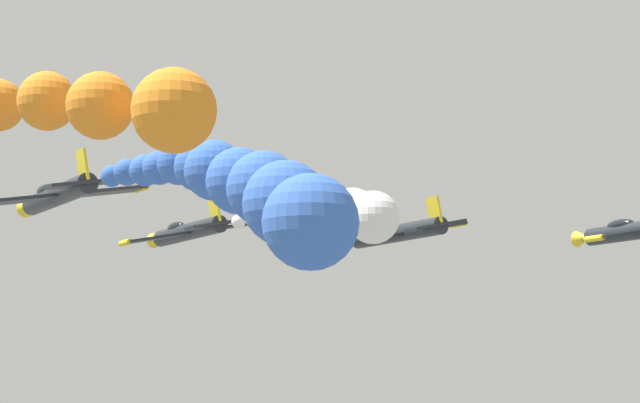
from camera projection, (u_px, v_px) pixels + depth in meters
The scene contains 6 objects.
airplane_lead at pixel (188, 232), 74.89m from camera, with size 9.44×10.35×2.98m.
smoke_trail_lead at pixel (334, 215), 57.26m from camera, with size 3.56×18.59×3.81m.
airplane_left_inner at pixel (57, 195), 61.49m from camera, with size 9.48×10.35×2.86m.
smoke_trail_left_inner at pixel (242, 188), 39.21m from camera, with size 4.99×25.49×7.05m.
airplane_right_inner at pixel (396, 233), 72.45m from camera, with size 9.43×10.35×3.00m.
smoke_trail_left_outer at pixel (75, 109), 32.16m from camera, with size 5.13×15.67×3.32m.
Camera 1 is at (-31.08, -50.91, 80.26)m, focal length 65.08 mm.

